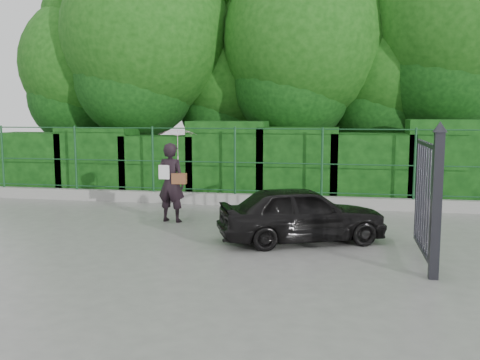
# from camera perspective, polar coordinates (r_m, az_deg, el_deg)

# --- Properties ---
(ground) EXTENTS (80.00, 80.00, 0.00)m
(ground) POSITION_cam_1_polar(r_m,az_deg,el_deg) (10.24, -7.80, -6.87)
(ground) COLOR gray
(kerb) EXTENTS (14.00, 0.25, 0.30)m
(kerb) POSITION_cam_1_polar(r_m,az_deg,el_deg) (14.46, -2.10, -2.03)
(kerb) COLOR #9E9E99
(kerb) RESTS_ON ground
(fence) EXTENTS (14.13, 0.06, 1.80)m
(fence) POSITION_cam_1_polar(r_m,az_deg,el_deg) (14.28, -1.25, 2.10)
(fence) COLOR #174523
(fence) RESTS_ON kerb
(hedge) EXTENTS (14.20, 1.20, 2.29)m
(hedge) POSITION_cam_1_polar(r_m,az_deg,el_deg) (15.27, -0.56, 1.76)
(hedge) COLOR black
(hedge) RESTS_ON ground
(trees) EXTENTS (17.10, 6.15, 8.08)m
(trees) POSITION_cam_1_polar(r_m,az_deg,el_deg) (17.39, 4.10, 14.31)
(trees) COLOR black
(trees) RESTS_ON ground
(gate) EXTENTS (0.22, 2.33, 2.36)m
(gate) POSITION_cam_1_polar(r_m,az_deg,el_deg) (8.88, 19.74, -1.62)
(gate) COLOR #232329
(gate) RESTS_ON ground
(woman) EXTENTS (0.93, 0.86, 2.13)m
(woman) POSITION_cam_1_polar(r_m,az_deg,el_deg) (12.16, -7.01, 1.78)
(woman) COLOR black
(woman) RESTS_ON ground
(car) EXTENTS (3.46, 2.41, 1.09)m
(car) POSITION_cam_1_polar(r_m,az_deg,el_deg) (10.37, 6.61, -3.58)
(car) COLOR black
(car) RESTS_ON ground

